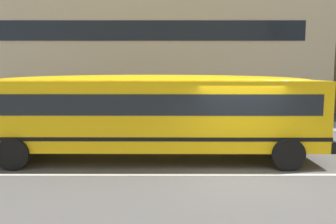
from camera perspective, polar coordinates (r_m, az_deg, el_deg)
The scene contains 4 objects.
ground_plane at distance 10.10m, azimuth 12.24°, elevation -10.14°, with size 400.00×400.00×0.00m, color #54514F.
sidewalk_far at distance 18.21m, azimuth 6.56°, elevation -2.36°, with size 120.00×3.00×0.01m, color gray.
lane_centreline at distance 10.10m, azimuth 12.24°, elevation -10.13°, with size 110.00×0.16×0.01m, color silver.
school_bus at distance 11.21m, azimuth -4.08°, elevation 0.39°, with size 12.53×3.01×2.80m.
Camera 1 is at (-2.14, -9.42, 2.95)m, focal length 36.68 mm.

